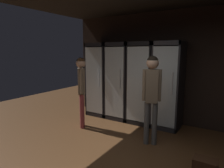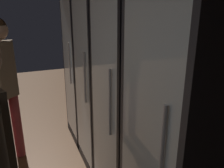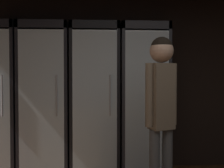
{
  "view_description": "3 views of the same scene",
  "coord_description": "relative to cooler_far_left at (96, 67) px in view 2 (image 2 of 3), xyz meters",
  "views": [
    {
      "loc": [
        1.17,
        -1.94,
        1.81
      ],
      "look_at": [
        -1.51,
        2.35,
        0.98
      ],
      "focal_mm": 31.67,
      "sensor_mm": 36.0,
      "label": 1
    },
    {
      "loc": [
        0.81,
        1.75,
        1.78
      ],
      "look_at": [
        -1.41,
        2.65,
        0.98
      ],
      "focal_mm": 37.36,
      "sensor_mm": 36.0,
      "label": 2
    },
    {
      "loc": [
        -0.77,
        -0.99,
        1.36
      ],
      "look_at": [
        -0.57,
        2.46,
        1.26
      ],
      "focal_mm": 43.31,
      "sensor_mm": 36.0,
      "label": 3
    }
  ],
  "objects": [
    {
      "name": "cooler_right",
      "position": [
        1.95,
        -0.0,
        0.01
      ],
      "size": [
        0.63,
        0.68,
        2.05
      ],
      "color": "#2B2B30",
      "rests_on": "ground"
    },
    {
      "name": "cooler_left",
      "position": [
        0.65,
        0.0,
        -0.01
      ],
      "size": [
        0.63,
        0.68,
        2.05
      ],
      "color": "black",
      "rests_on": "ground"
    },
    {
      "name": "cooler_center",
      "position": [
        1.3,
        0.0,
        -0.01
      ],
      "size": [
        0.63,
        0.68,
        2.05
      ],
      "color": "black",
      "rests_on": "ground"
    },
    {
      "name": "shopper_far",
      "position": [
        0.21,
        -1.12,
        0.04
      ],
      "size": [
        0.27,
        0.27,
        1.68
      ],
      "color": "brown",
      "rests_on": "ground"
    },
    {
      "name": "cooler_far_left",
      "position": [
        0.0,
        0.0,
        0.0
      ],
      "size": [
        0.63,
        0.68,
        2.05
      ],
      "color": "black",
      "rests_on": "ground"
    }
  ]
}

